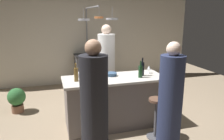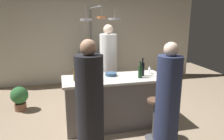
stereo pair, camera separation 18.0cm
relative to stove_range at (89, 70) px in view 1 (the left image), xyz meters
The scene contains 19 objects.
ground_plane 2.49m from the stove_range, 90.00° to the right, with size 9.00×9.00×0.00m, color gray.
back_wall 0.94m from the stove_range, 90.00° to the left, with size 6.40×0.16×2.60m, color beige.
kitchen_island 2.45m from the stove_range, 90.00° to the right, with size 1.80×0.72×0.90m.
stove_range is the anchor object (origin of this frame).
chef 1.46m from the stove_range, 84.45° to the right, with size 0.37×0.37×1.77m.
bar_stool_left 3.12m from the stove_range, 100.19° to the right, with size 0.28×0.28×0.68m.
guest_left 3.49m from the stove_range, 99.37° to the right, with size 0.36×0.36×1.69m.
bar_stool_right 3.11m from the stove_range, 80.45° to the right, with size 0.28×0.28×0.68m.
guest_right 3.49m from the stove_range, 81.25° to the right, with size 0.34×0.34×1.62m.
overhead_pot_rack 1.39m from the stove_range, 87.19° to the right, with size 0.92×1.55×2.17m.
potted_plant 2.26m from the stove_range, 142.06° to the right, with size 0.36×0.36×0.52m.
pepper_mill 2.56m from the stove_range, 99.05° to the right, with size 0.05×0.05×0.21m, color #382319.
wine_bottle_amber 2.63m from the stove_range, 105.10° to the right, with size 0.07×0.07×0.31m.
wine_bottle_red 2.67m from the stove_range, 80.25° to the right, with size 0.07×0.07×0.29m.
wine_bottle_dark 2.58m from the stove_range, 78.02° to the right, with size 0.07×0.07×0.33m.
wine_glass_by_chef 2.29m from the stove_range, 93.77° to the right, with size 0.07×0.07×0.15m.
wine_glass_near_left_guest 2.52m from the stove_range, 73.16° to the right, with size 0.07×0.07×0.15m.
mixing_bowl_steel 2.38m from the stove_range, 104.81° to the right, with size 0.17×0.17×0.08m, color #B7B7BC.
mixing_bowl_blue 2.37m from the stove_range, 90.58° to the right, with size 0.21×0.21×0.06m, color #334C6B.
Camera 1 is at (-1.08, -3.53, 1.96)m, focal length 35.05 mm.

